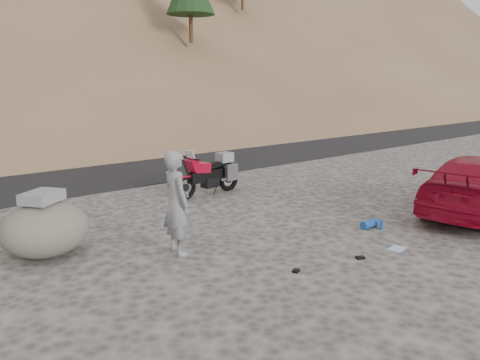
# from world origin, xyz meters

# --- Properties ---
(ground) EXTENTS (140.00, 140.00, 0.00)m
(ground) POSITION_xyz_m (0.00, 0.00, 0.00)
(ground) COLOR #3F3C3A
(ground) RESTS_ON ground
(road) EXTENTS (120.00, 7.00, 0.05)m
(road) POSITION_xyz_m (0.00, 9.00, 0.00)
(road) COLOR black
(road) RESTS_ON ground
(motorcycle) EXTENTS (2.24, 0.77, 1.33)m
(motorcycle) POSITION_xyz_m (1.00, 3.47, 0.57)
(motorcycle) COLOR black
(motorcycle) RESTS_ON ground
(man) EXTENTS (0.54, 0.75, 1.92)m
(man) POSITION_xyz_m (-2.10, 0.18, 0.00)
(man) COLOR gray
(man) RESTS_ON ground
(red_car) EXTENTS (5.01, 2.73, 1.38)m
(red_car) POSITION_xyz_m (4.92, -2.09, 0.00)
(red_car) COLOR maroon
(red_car) RESTS_ON ground
(boulder) EXTENTS (1.96, 1.85, 1.19)m
(boulder) POSITION_xyz_m (-4.02, 1.55, 0.52)
(boulder) COLOR #57534B
(boulder) RESTS_ON ground
(gear_blue_mat) EXTENTS (0.45, 0.19, 0.18)m
(gear_blue_mat) POSITION_xyz_m (1.90, -1.14, 0.09)
(gear_blue_mat) COLOR #19489A
(gear_blue_mat) RESTS_ON ground
(gear_bottle) EXTENTS (0.08, 0.08, 0.19)m
(gear_bottle) POSITION_xyz_m (2.01, -1.36, 0.10)
(gear_bottle) COLOR #19489A
(gear_bottle) RESTS_ON ground
(gear_funnel) EXTENTS (0.15, 0.15, 0.17)m
(gear_funnel) POSITION_xyz_m (3.49, -1.65, 0.08)
(gear_funnel) COLOR #AC220B
(gear_funnel) RESTS_ON ground
(gear_glove_a) EXTENTS (0.18, 0.16, 0.04)m
(gear_glove_a) POSITION_xyz_m (0.28, -2.12, 0.02)
(gear_glove_a) COLOR black
(gear_glove_a) RESTS_ON ground
(gear_glove_b) EXTENTS (0.15, 0.13, 0.04)m
(gear_glove_b) POSITION_xyz_m (-1.04, -1.81, 0.02)
(gear_glove_b) COLOR black
(gear_glove_b) RESTS_ON ground
(gear_blue_cloth) EXTENTS (0.37, 0.30, 0.01)m
(gear_blue_cloth) POSITION_xyz_m (1.23, -2.24, 0.01)
(gear_blue_cloth) COLOR #9AC3EE
(gear_blue_cloth) RESTS_ON ground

